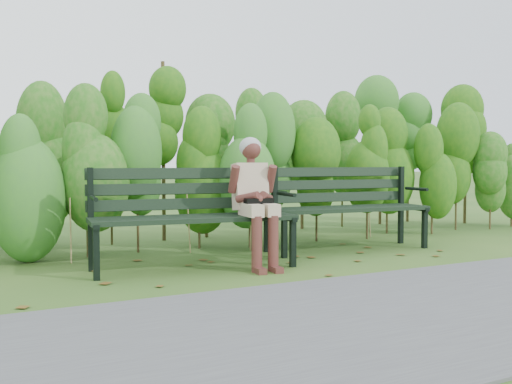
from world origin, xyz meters
name	(u,v)px	position (x,y,z in m)	size (l,w,h in m)	color
ground	(272,265)	(0.00, 0.00, 0.00)	(80.00, 80.00, 0.00)	#2C551B
footpath	(422,310)	(0.00, -2.20, 0.01)	(60.00, 2.50, 0.01)	#474749
hedge_band	(202,148)	(0.00, 1.86, 1.26)	(11.04, 1.67, 2.42)	#47381E
leaf_litter	(275,263)	(0.07, 0.05, 0.00)	(5.95, 2.25, 0.01)	brown
bench_left	(191,208)	(-0.80, 0.26, 0.61)	(2.12, 0.93, 1.03)	black
bench_right	(343,201)	(1.34, 0.57, 0.60)	(2.09, 0.85, 1.02)	black
seated_woman	(255,192)	(-0.22, -0.02, 0.77)	(0.51, 0.75, 1.34)	#C3A98D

